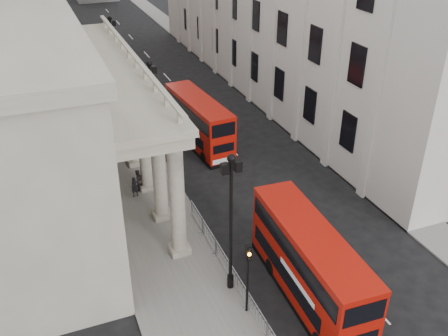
# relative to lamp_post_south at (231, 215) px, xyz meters

# --- Properties ---
(sidewalk_west) EXTENTS (6.00, 140.00, 0.12)m
(sidewalk_west) POSITION_rel_lamp_post_south_xyz_m (-2.40, 26.00, -4.85)
(sidewalk_west) COLOR slate
(sidewalk_west) RESTS_ON ground
(sidewalk_east) EXTENTS (3.00, 140.00, 0.12)m
(sidewalk_east) POSITION_rel_lamp_post_south_xyz_m (14.10, 26.00, -4.85)
(sidewalk_east) COLOR slate
(sidewalk_east) RESTS_ON ground
(kerb) EXTENTS (0.20, 140.00, 0.14)m
(kerb) POSITION_rel_lamp_post_south_xyz_m (0.55, 26.00, -4.84)
(kerb) COLOR slate
(kerb) RESTS_ON ground
(portico_building) EXTENTS (9.00, 28.00, 12.00)m
(portico_building) POSITION_rel_lamp_post_south_xyz_m (-9.90, 14.00, 1.09)
(portico_building) COLOR gray
(portico_building) RESTS_ON ground
(lamp_post_south) EXTENTS (1.05, 0.44, 8.32)m
(lamp_post_south) POSITION_rel_lamp_post_south_xyz_m (0.00, 0.00, 0.00)
(lamp_post_south) COLOR black
(lamp_post_south) RESTS_ON sidewalk_west
(lamp_post_mid) EXTENTS (1.05, 0.44, 8.32)m
(lamp_post_mid) POSITION_rel_lamp_post_south_xyz_m (0.00, 16.00, 0.00)
(lamp_post_mid) COLOR black
(lamp_post_mid) RESTS_ON sidewalk_west
(lamp_post_north) EXTENTS (1.05, 0.44, 8.32)m
(lamp_post_north) POSITION_rel_lamp_post_south_xyz_m (0.00, 32.00, 0.00)
(lamp_post_north) COLOR black
(lamp_post_north) RESTS_ON sidewalk_west
(traffic_light) EXTENTS (0.28, 0.33, 4.30)m
(traffic_light) POSITION_rel_lamp_post_south_xyz_m (0.10, -2.02, -1.80)
(traffic_light) COLOR black
(traffic_light) RESTS_ON sidewalk_west
(crowd_barriers) EXTENTS (0.50, 18.75, 1.10)m
(crowd_barriers) POSITION_rel_lamp_post_south_xyz_m (0.25, -1.77, -4.24)
(crowd_barriers) COLOR gray
(crowd_barriers) RESTS_ON sidewalk_west
(bus_near) EXTENTS (2.84, 10.06, 4.30)m
(bus_near) POSITION_rel_lamp_post_south_xyz_m (3.64, -2.05, -2.66)
(bus_near) COLOR #A91107
(bus_near) RESTS_ON ground
(bus_far) EXTENTS (3.12, 9.77, 4.15)m
(bus_far) POSITION_rel_lamp_post_south_xyz_m (4.37, 17.85, -2.74)
(bus_far) COLOR #B01108
(bus_far) RESTS_ON ground
(pedestrian_a) EXTENTS (0.61, 0.45, 1.55)m
(pedestrian_a) POSITION_rel_lamp_post_south_xyz_m (-2.78, 11.21, -4.02)
(pedestrian_a) COLOR black
(pedestrian_a) RESTS_ON sidewalk_west
(pedestrian_b) EXTENTS (0.98, 0.88, 1.67)m
(pedestrian_b) POSITION_rel_lamp_post_south_xyz_m (-2.43, 11.93, -3.96)
(pedestrian_b) COLOR black
(pedestrian_b) RESTS_ON sidewalk_west
(pedestrian_c) EXTENTS (0.78, 0.51, 1.57)m
(pedestrian_c) POSITION_rel_lamp_post_south_xyz_m (-3.18, 19.76, -4.00)
(pedestrian_c) COLOR black
(pedestrian_c) RESTS_ON sidewalk_west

